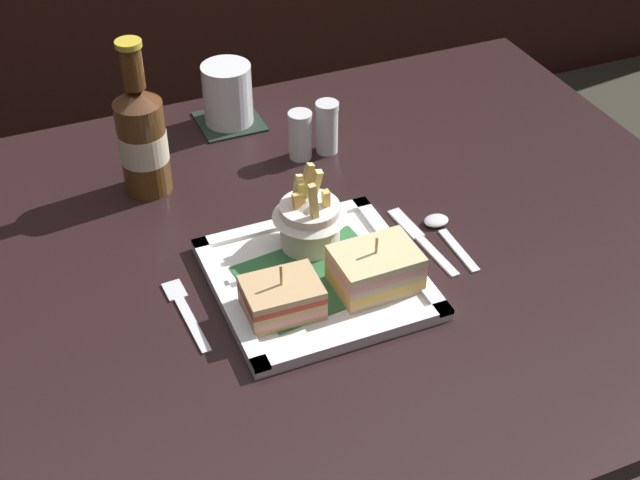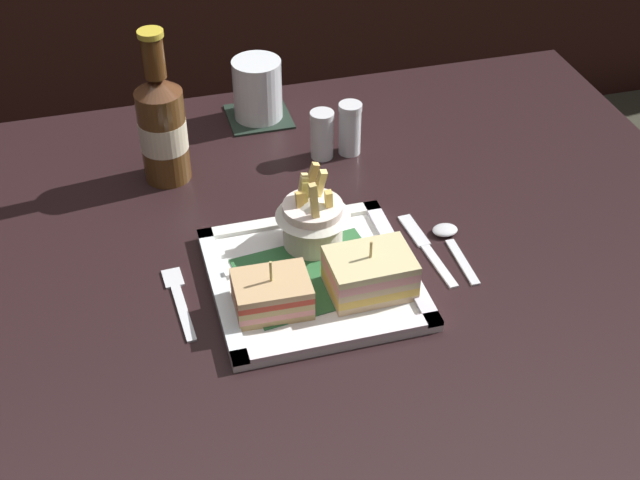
{
  "view_description": "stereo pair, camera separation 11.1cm",
  "coord_description": "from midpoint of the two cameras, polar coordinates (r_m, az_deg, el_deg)",
  "views": [
    {
      "loc": [
        -0.36,
        -0.84,
        1.49
      ],
      "look_at": [
        -0.02,
        -0.03,
        0.79
      ],
      "focal_mm": 49.23,
      "sensor_mm": 36.0,
      "label": 1
    },
    {
      "loc": [
        -0.25,
        -0.87,
        1.49
      ],
      "look_at": [
        -0.02,
        -0.03,
        0.79
      ],
      "focal_mm": 49.23,
      "sensor_mm": 36.0,
      "label": 2
    }
  ],
  "objects": [
    {
      "name": "spoon",
      "position": [
        1.2,
        5.3,
        0.68
      ],
      "size": [
        0.03,
        0.12,
        0.01
      ],
      "color": "silver",
      "rests_on": "dining_table"
    },
    {
      "name": "knife",
      "position": [
        1.18,
        3.85,
        0.01
      ],
      "size": [
        0.03,
        0.16,
        0.0
      ],
      "color": "silver",
      "rests_on": "dining_table"
    },
    {
      "name": "beer_bottle",
      "position": [
        1.26,
        -14.01,
        6.46
      ],
      "size": [
        0.07,
        0.07,
        0.23
      ],
      "color": "#593818",
      "rests_on": "dining_table"
    },
    {
      "name": "pepper_shaker",
      "position": [
        1.34,
        -1.94,
        7.07
      ],
      "size": [
        0.04,
        0.04,
        0.08
      ],
      "color": "silver",
      "rests_on": "dining_table"
    },
    {
      "name": "sandwich_half_left",
      "position": [
        1.05,
        -5.54,
        -3.88
      ],
      "size": [
        0.09,
        0.07,
        0.07
      ],
      "color": "tan",
      "rests_on": "square_plate"
    },
    {
      "name": "fries_cup",
      "position": [
        1.13,
        -3.56,
        1.51
      ],
      "size": [
        0.1,
        0.1,
        0.11
      ],
      "color": "silver",
      "rests_on": "square_plate"
    },
    {
      "name": "fork",
      "position": [
        1.09,
        -11.68,
        -4.63
      ],
      "size": [
        0.03,
        0.14,
        0.0
      ],
      "color": "silver",
      "rests_on": "dining_table"
    },
    {
      "name": "drink_coaster",
      "position": [
        1.44,
        -8.13,
        7.56
      ],
      "size": [
        0.1,
        0.1,
        0.0
      ],
      "primitive_type": "cube",
      "color": "black",
      "rests_on": "dining_table"
    },
    {
      "name": "sandwich_half_right",
      "position": [
        1.08,
        0.67,
        -2.01
      ],
      "size": [
        0.1,
        0.08,
        0.08
      ],
      "color": "#E1B98A",
      "rests_on": "square_plate"
    },
    {
      "name": "dining_table",
      "position": [
        1.28,
        -2.29,
        -6.34
      ],
      "size": [
        1.13,
        0.89,
        0.75
      ],
      "color": "black",
      "rests_on": "ground_plane"
    },
    {
      "name": "water_glass",
      "position": [
        1.42,
        -8.29,
        9.06
      ],
      "size": [
        0.08,
        0.08,
        0.1
      ],
      "color": "silver",
      "rests_on": "dining_table"
    },
    {
      "name": "square_plate",
      "position": [
        1.11,
        -3.12,
        -2.66
      ],
      "size": [
        0.25,
        0.25,
        0.02
      ],
      "color": "white",
      "rests_on": "dining_table"
    },
    {
      "name": "salt_shaker",
      "position": [
        1.33,
        -3.71,
        6.56
      ],
      "size": [
        0.04,
        0.04,
        0.08
      ],
      "color": "silver",
      "rests_on": "dining_table"
    }
  ]
}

